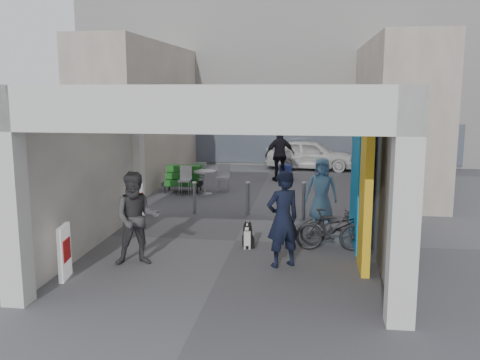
# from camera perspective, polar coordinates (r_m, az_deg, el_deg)

# --- Properties ---
(ground) EXTENTS (90.00, 90.00, 0.00)m
(ground) POSITION_cam_1_polar(r_m,az_deg,el_deg) (12.28, -0.46, -6.48)
(ground) COLOR #525256
(ground) RESTS_ON ground
(arcade_canopy) EXTENTS (6.40, 6.45, 6.40)m
(arcade_canopy) POSITION_cam_1_polar(r_m,az_deg,el_deg) (10.97, 1.72, 3.81)
(arcade_canopy) COLOR silver
(arcade_canopy) RESTS_ON ground
(far_building) EXTENTS (18.00, 4.08, 8.00)m
(far_building) POSITION_cam_1_polar(r_m,az_deg,el_deg) (25.72, 3.96, 11.06)
(far_building) COLOR white
(far_building) RESTS_ON ground
(plaza_bldg_left) EXTENTS (2.00, 9.00, 5.00)m
(plaza_bldg_left) POSITION_cam_1_polar(r_m,az_deg,el_deg) (20.15, -10.29, 7.01)
(plaza_bldg_left) COLOR #BFB19E
(plaza_bldg_left) RESTS_ON ground
(plaza_bldg_right) EXTENTS (2.00, 9.00, 5.00)m
(plaza_bldg_right) POSITION_cam_1_polar(r_m,az_deg,el_deg) (19.40, 16.12, 6.68)
(plaza_bldg_right) COLOR #BFB19E
(plaza_bldg_right) RESTS_ON ground
(bollard_left) EXTENTS (0.09, 0.09, 0.88)m
(bollard_left) POSITION_cam_1_polar(r_m,az_deg,el_deg) (14.80, -4.88, -1.93)
(bollard_left) COLOR gray
(bollard_left) RESTS_ON ground
(bollard_center) EXTENTS (0.09, 0.09, 0.89)m
(bollard_center) POSITION_cam_1_polar(r_m,az_deg,el_deg) (14.64, 0.85, -1.99)
(bollard_center) COLOR gray
(bollard_center) RESTS_ON ground
(bollard_right) EXTENTS (0.09, 0.09, 0.99)m
(bollard_right) POSITION_cam_1_polar(r_m,az_deg,el_deg) (14.21, 6.81, -2.24)
(bollard_right) COLOR gray
(bollard_right) RESTS_ON ground
(advert_board_near) EXTENTS (0.17, 0.56, 1.00)m
(advert_board_near) POSITION_cam_1_polar(r_m,az_deg,el_deg) (10.30, -18.20, -7.30)
(advert_board_near) COLOR silver
(advert_board_near) RESTS_ON ground
(advert_board_far) EXTENTS (0.13, 0.55, 1.00)m
(advert_board_far) POSITION_cam_1_polar(r_m,az_deg,el_deg) (14.08, -10.80, -2.40)
(advert_board_far) COLOR silver
(advert_board_far) RESTS_ON ground
(cafe_set) EXTENTS (1.54, 1.24, 0.93)m
(cafe_set) POSITION_cam_1_polar(r_m,az_deg,el_deg) (17.79, -3.95, -0.27)
(cafe_set) COLOR #B3B3B8
(cafe_set) RESTS_ON ground
(produce_stand) EXTENTS (1.31, 0.71, 0.86)m
(produce_stand) POSITION_cam_1_polar(r_m,az_deg,el_deg) (17.95, -6.13, -0.16)
(produce_stand) COLOR black
(produce_stand) RESTS_ON ground
(crate_stack) EXTENTS (0.50, 0.42, 0.56)m
(crate_stack) POSITION_cam_1_polar(r_m,az_deg,el_deg) (20.30, 4.85, 0.85)
(crate_stack) COLOR #18571A
(crate_stack) RESTS_ON ground
(border_collie) EXTENTS (0.23, 0.45, 0.62)m
(border_collie) POSITION_cam_1_polar(r_m,az_deg,el_deg) (11.69, 0.84, -6.09)
(border_collie) COLOR black
(border_collie) RESTS_ON ground
(man_with_dog) EXTENTS (0.83, 0.75, 1.89)m
(man_with_dog) POSITION_cam_1_polar(r_m,az_deg,el_deg) (10.37, 4.59, -4.18)
(man_with_dog) COLOR black
(man_with_dog) RESTS_ON ground
(man_back_turned) EXTENTS (1.06, 0.93, 1.85)m
(man_back_turned) POSITION_cam_1_polar(r_m,az_deg,el_deg) (10.67, -10.97, -4.06)
(man_back_turned) COLOR #3D3C3F
(man_back_turned) RESTS_ON ground
(man_elderly) EXTENTS (0.86, 0.60, 1.66)m
(man_elderly) POSITION_cam_1_polar(r_m,az_deg,el_deg) (14.05, 8.69, -1.01)
(man_elderly) COLOR #6294BF
(man_elderly) RESTS_ON ground
(man_crates) EXTENTS (1.25, 0.92, 1.97)m
(man_crates) POSITION_cam_1_polar(r_m,az_deg,el_deg) (19.85, 4.28, 2.71)
(man_crates) COLOR black
(man_crates) RESTS_ON ground
(bicycle_front) EXTENTS (1.72, 0.68, 0.89)m
(bicycle_front) POSITION_cam_1_polar(r_m,az_deg,el_deg) (11.97, 10.48, -4.89)
(bicycle_front) COLOR black
(bicycle_front) RESTS_ON ground
(bicycle_rear) EXTENTS (1.54, 0.50, 0.92)m
(bicycle_rear) POSITION_cam_1_polar(r_m,az_deg,el_deg) (11.62, 9.69, -5.25)
(bicycle_rear) COLOR black
(bicycle_rear) RESTS_ON ground
(white_van) EXTENTS (3.83, 1.75, 1.28)m
(white_van) POSITION_cam_1_polar(r_m,az_deg,el_deg) (22.83, 7.52, 2.72)
(white_van) COLOR silver
(white_van) RESTS_ON ground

